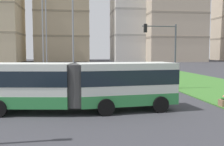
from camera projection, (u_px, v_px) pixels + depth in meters
name	position (u px, v px, depth m)	size (l,w,h in m)	color
articulated_bus	(81.00, 85.00, 16.20)	(12.04, 3.35, 3.00)	silver
car_white_van	(26.00, 89.00, 20.73)	(4.47, 2.17, 1.58)	silver
traffic_light_far_right	(165.00, 45.00, 25.36)	(3.41, 0.28, 6.34)	#474C51
apartment_tower_westcentre	(62.00, 2.00, 102.37)	(20.61, 15.34, 45.89)	tan
apartment_tower_centre	(134.00, 1.00, 104.61)	(17.44, 17.37, 48.20)	silver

